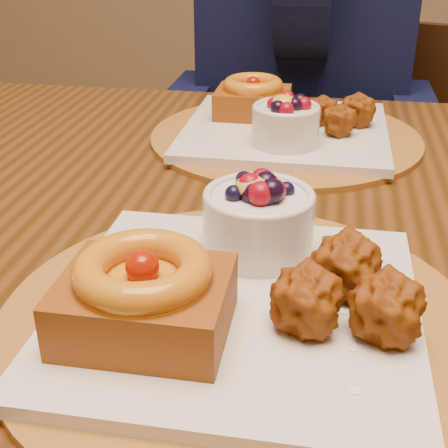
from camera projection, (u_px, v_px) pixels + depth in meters
The scene contains 5 objects.
dining_table at pixel (266, 265), 0.73m from camera, with size 1.60×0.90×0.76m.
place_setting_near at pixel (234, 287), 0.49m from camera, with size 0.38×0.38×0.09m.
place_setting_far at pixel (284, 125), 0.87m from camera, with size 0.38×0.38×0.08m.
chair_far at pixel (344, 203), 1.38m from camera, with size 0.50×0.50×0.84m.
diner at pixel (305, 36), 1.17m from camera, with size 0.48×0.47×0.78m.
Camera 1 is at (0.05, -0.49, 1.05)m, focal length 50.00 mm.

